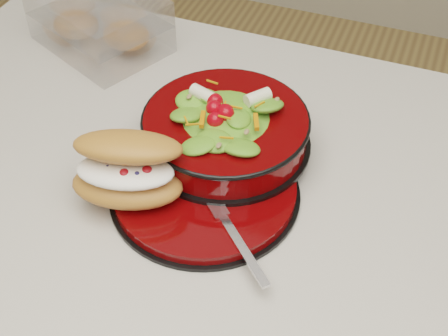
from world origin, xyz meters
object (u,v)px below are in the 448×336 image
(croissant, at_px, (128,169))
(fork, at_px, (235,236))
(dinner_plate, at_px, (205,190))
(salad_bowl, at_px, (226,124))
(pastry_box, at_px, (100,22))

(croissant, height_order, fork, croissant)
(dinner_plate, height_order, fork, fork)
(salad_bowl, relative_size, croissant, 1.50)
(fork, relative_size, pastry_box, 0.47)
(croissant, relative_size, pastry_box, 0.61)
(salad_bowl, bearing_deg, fork, -65.18)
(dinner_plate, bearing_deg, pastry_box, 138.43)
(dinner_plate, xyz_separation_m, pastry_box, (-0.31, 0.27, 0.03))
(dinner_plate, bearing_deg, salad_bowl, 92.38)
(fork, bearing_deg, salad_bowl, 68.35)
(fork, bearing_deg, croissant, 125.64)
(croissant, bearing_deg, dinner_plate, 13.99)
(dinner_plate, bearing_deg, fork, -45.34)
(pastry_box, bearing_deg, fork, -18.14)
(croissant, height_order, pastry_box, croissant)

